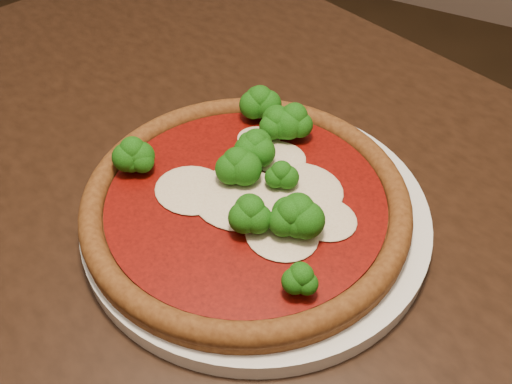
% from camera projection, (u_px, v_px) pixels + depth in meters
% --- Properties ---
extents(dining_table, '(1.51, 1.26, 0.75)m').
position_uv_depth(dining_table, '(262.00, 329.00, 0.58)').
color(dining_table, black).
rests_on(dining_table, floor).
extents(plate, '(0.34, 0.34, 0.02)m').
position_uv_depth(plate, '(256.00, 214.00, 0.56)').
color(plate, silver).
rests_on(plate, dining_table).
extents(pizza, '(0.31, 0.31, 0.06)m').
position_uv_depth(pizza, '(248.00, 194.00, 0.54)').
color(pizza, brown).
rests_on(pizza, plate).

